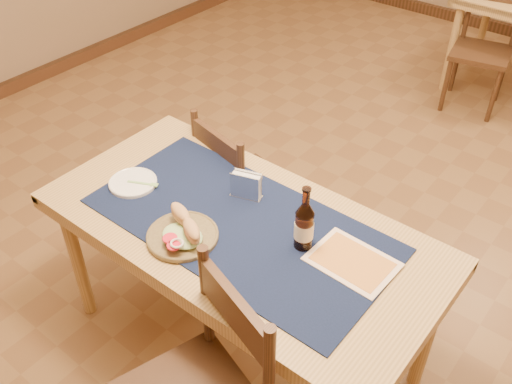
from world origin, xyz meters
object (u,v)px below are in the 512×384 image
Objects in this scene: chair_main_far at (243,189)px; beer_bottle at (304,225)px; sandwich_plate at (183,233)px; napkin_holder at (246,186)px; main_table at (240,240)px.

chair_main_far is 0.84m from beer_bottle.
napkin_holder is (0.02, 0.34, 0.03)m from sandwich_plate.
main_table is 0.62m from chair_main_far.
chair_main_far is 3.24× the size of sandwich_plate.
main_table is 0.22m from napkin_holder.
sandwich_plate is at bearing -68.49° from chair_main_far.
napkin_holder is (0.28, -0.31, 0.35)m from chair_main_far.
beer_bottle is (0.37, 0.25, 0.07)m from sandwich_plate.
main_table is at bearing 60.29° from sandwich_plate.
napkin_holder is at bearing -47.91° from chair_main_far.
sandwich_plate reaches higher than main_table.
main_table is 5.92× the size of beer_bottle.
chair_main_far reaches higher than main_table.
chair_main_far reaches higher than napkin_holder.
main_table is 1.81× the size of chair_main_far.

